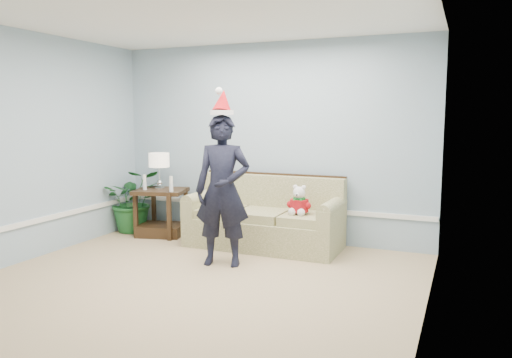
{
  "coord_description": "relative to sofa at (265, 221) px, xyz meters",
  "views": [
    {
      "loc": [
        2.52,
        -3.89,
        1.71
      ],
      "look_at": [
        0.21,
        1.55,
        0.96
      ],
      "focal_mm": 35.0,
      "sensor_mm": 36.0,
      "label": 1
    }
  ],
  "objects": [
    {
      "name": "room_shell",
      "position": [
        -0.11,
        -2.08,
        1.02
      ],
      "size": [
        4.54,
        5.04,
        2.74
      ],
      "color": "tan",
      "rests_on": "ground"
    },
    {
      "name": "wainscot_trim",
      "position": [
        -1.29,
        -0.9,
        0.12
      ],
      "size": [
        4.49,
        4.99,
        0.06
      ],
      "color": "white",
      "rests_on": "room_shell"
    },
    {
      "name": "sofa",
      "position": [
        0.0,
        0.0,
        0.0
      ],
      "size": [
        2.0,
        0.86,
        0.94
      ],
      "rotation": [
        0.0,
        0.0,
        -0.0
      ],
      "color": "olive",
      "rests_on": "room_shell"
    },
    {
      "name": "side_table",
      "position": [
        -1.6,
        -0.03,
        -0.07
      ],
      "size": [
        0.82,
        0.73,
        0.67
      ],
      "rotation": [
        0.0,
        0.0,
        0.25
      ],
      "color": "#362313",
      "rests_on": "room_shell"
    },
    {
      "name": "table_lamp",
      "position": [
        -1.62,
        -0.03,
        0.73
      ],
      "size": [
        0.29,
        0.29,
        0.52
      ],
      "color": "silver",
      "rests_on": "side_table"
    },
    {
      "name": "candle_pair",
      "position": [
        -1.55,
        -0.17,
        0.44
      ],
      "size": [
        0.49,
        0.05,
        0.22
      ],
      "color": "silver",
      "rests_on": "side_table"
    },
    {
      "name": "houseplant",
      "position": [
        -2.11,
        0.02,
        0.13
      ],
      "size": [
        1.11,
        1.09,
        0.93
      ],
      "primitive_type": "imported",
      "rotation": [
        0.0,
        0.0,
        0.7
      ],
      "color": "#1A5523",
      "rests_on": "room_shell"
    },
    {
      "name": "man",
      "position": [
        -0.14,
        -0.96,
        0.53
      ],
      "size": [
        0.71,
        0.55,
        1.73
      ],
      "primitive_type": "imported",
      "rotation": [
        0.0,
        0.0,
        0.24
      ],
      "color": "black",
      "rests_on": "room_shell"
    },
    {
      "name": "santa_hat",
      "position": [
        -0.14,
        -0.94,
        1.52
      ],
      "size": [
        0.29,
        0.32,
        0.31
      ],
      "rotation": [
        0.0,
        0.0,
        0.1
      ],
      "color": "silver",
      "rests_on": "man"
    },
    {
      "name": "teddy_bear",
      "position": [
        0.51,
        -0.15,
        0.29
      ],
      "size": [
        0.23,
        0.26,
        0.38
      ],
      "rotation": [
        0.0,
        0.0,
        -0.01
      ],
      "color": "silver",
      "rests_on": "sofa"
    }
  ]
}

